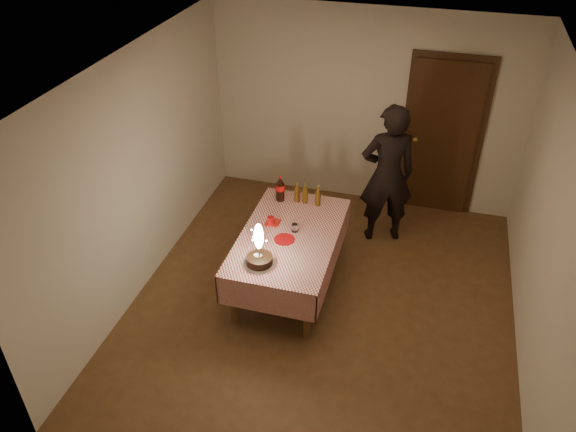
# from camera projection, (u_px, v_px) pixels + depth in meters

# --- Properties ---
(ground) EXTENTS (4.00, 4.50, 0.01)m
(ground) POSITION_uv_depth(u_px,v_px,m) (323.00, 301.00, 6.13)
(ground) COLOR brown
(ground) RESTS_ON ground
(room_shell) EXTENTS (4.04, 4.54, 2.62)m
(room_shell) POSITION_uv_depth(u_px,v_px,m) (335.00, 166.00, 5.25)
(room_shell) COLOR beige
(room_shell) RESTS_ON ground
(dining_table) EXTENTS (1.02, 1.72, 0.68)m
(dining_table) POSITION_uv_depth(u_px,v_px,m) (289.00, 242.00, 6.05)
(dining_table) COLOR brown
(dining_table) RESTS_ON ground
(birthday_cake) EXTENTS (0.33, 0.33, 0.48)m
(birthday_cake) POSITION_uv_depth(u_px,v_px,m) (259.00, 254.00, 5.53)
(birthday_cake) COLOR white
(birthday_cake) RESTS_ON dining_table
(red_plate) EXTENTS (0.22, 0.22, 0.01)m
(red_plate) POSITION_uv_depth(u_px,v_px,m) (284.00, 239.00, 5.92)
(red_plate) COLOR #BA0C11
(red_plate) RESTS_ON dining_table
(red_cup) EXTENTS (0.08, 0.08, 0.10)m
(red_cup) POSITION_uv_depth(u_px,v_px,m) (271.00, 221.00, 6.12)
(red_cup) COLOR #B50C11
(red_cup) RESTS_ON dining_table
(clear_cup) EXTENTS (0.07, 0.07, 0.09)m
(clear_cup) POSITION_uv_depth(u_px,v_px,m) (295.00, 228.00, 6.03)
(clear_cup) COLOR white
(clear_cup) RESTS_ON dining_table
(napkin_stack) EXTENTS (0.15, 0.15, 0.02)m
(napkin_stack) POSITION_uv_depth(u_px,v_px,m) (273.00, 222.00, 6.17)
(napkin_stack) COLOR red
(napkin_stack) RESTS_ON dining_table
(cola_bottle) EXTENTS (0.10, 0.10, 0.32)m
(cola_bottle) POSITION_uv_depth(u_px,v_px,m) (280.00, 189.00, 6.48)
(cola_bottle) COLOR black
(cola_bottle) RESTS_ON dining_table
(amber_bottle_left) EXTENTS (0.06, 0.06, 0.26)m
(amber_bottle_left) POSITION_uv_depth(u_px,v_px,m) (297.00, 192.00, 6.48)
(amber_bottle_left) COLOR #58360F
(amber_bottle_left) RESTS_ON dining_table
(amber_bottle_right) EXTENTS (0.06, 0.06, 0.26)m
(amber_bottle_right) POSITION_uv_depth(u_px,v_px,m) (318.00, 196.00, 6.41)
(amber_bottle_right) COLOR #58360F
(amber_bottle_right) RESTS_ON dining_table
(amber_bottle_mid) EXTENTS (0.06, 0.06, 0.26)m
(amber_bottle_mid) POSITION_uv_depth(u_px,v_px,m) (305.00, 193.00, 6.46)
(amber_bottle_mid) COLOR #58360F
(amber_bottle_mid) RESTS_ON dining_table
(photographer) EXTENTS (0.75, 0.62, 1.78)m
(photographer) POSITION_uv_depth(u_px,v_px,m) (387.00, 175.00, 6.62)
(photographer) COLOR black
(photographer) RESTS_ON ground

